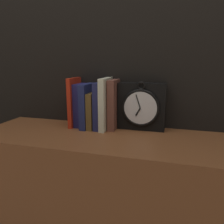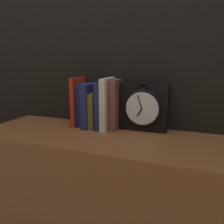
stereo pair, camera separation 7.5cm
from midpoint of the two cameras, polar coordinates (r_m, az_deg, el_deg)
wall_back at (r=1.12m, az=1.15°, el=23.04°), size 6.00×0.05×2.60m
bookshelf at (r=1.14m, az=-2.10°, el=-25.54°), size 1.23×0.38×0.79m
clock at (r=1.03m, az=5.64°, el=1.43°), size 0.22×0.08×0.23m
book_slot0_red at (r=1.11m, az=-11.67°, el=2.53°), size 0.02×0.13×0.24m
book_slot1_navy at (r=1.10m, az=-10.06°, el=1.81°), size 0.04×0.11×0.21m
book_slot2_navy at (r=1.07m, az=-8.50°, el=1.59°), size 0.03×0.15×0.21m
book_slot3_brown at (r=1.07m, az=-6.85°, el=0.46°), size 0.03×0.14×0.17m
book_slot4_navy at (r=1.05m, az=-5.24°, el=1.69°), size 0.03×0.14×0.22m
book_slot5_cream at (r=1.03m, az=-3.74°, el=2.12°), size 0.03×0.15×0.24m
book_slot6_brown at (r=1.04m, az=-1.65°, el=1.94°), size 0.03×0.12×0.23m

